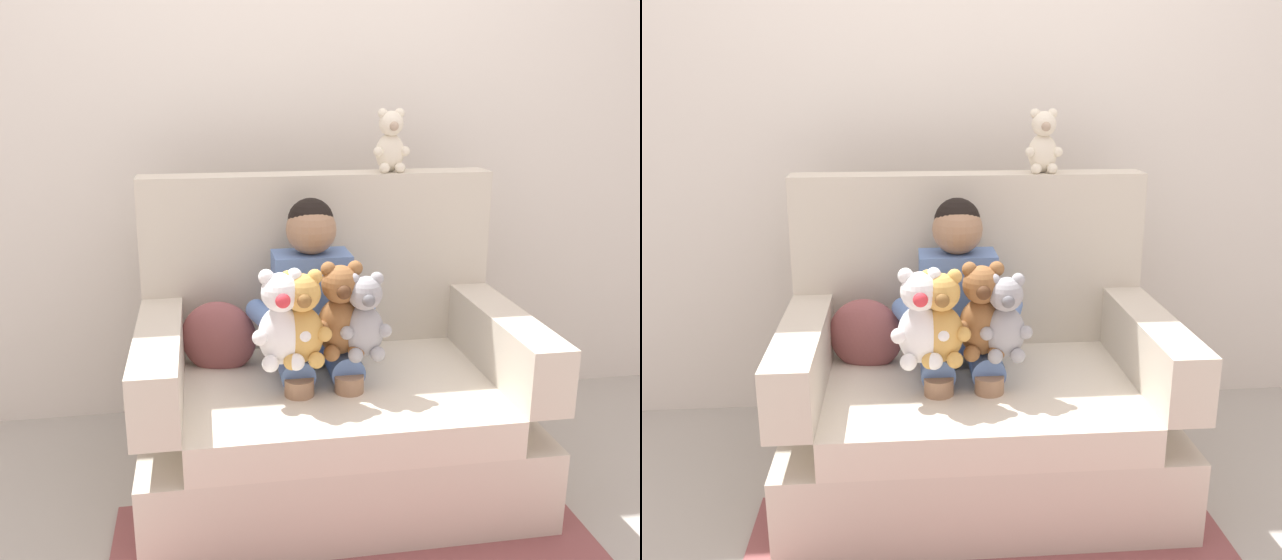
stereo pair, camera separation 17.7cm
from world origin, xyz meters
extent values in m
plane|color=#ADA89E|center=(0.00, 0.00, 0.00)|extent=(8.00, 8.00, 0.00)
cube|color=silver|center=(0.00, 0.73, 1.30)|extent=(6.00, 0.10, 2.60)
cube|color=beige|center=(0.00, 0.00, 0.14)|extent=(1.27, 0.85, 0.29)
cube|color=beige|center=(0.00, -0.07, 0.35)|extent=(0.99, 0.71, 0.12)
cube|color=beige|center=(0.00, 0.36, 0.72)|extent=(1.27, 0.14, 0.63)
cube|color=beige|center=(-0.57, -0.07, 0.51)|extent=(0.14, 0.71, 0.21)
cube|color=beige|center=(0.57, -0.07, 0.51)|extent=(0.14, 0.71, 0.21)
cube|color=#597AB7|center=(-0.06, 0.13, 0.63)|extent=(0.26, 0.16, 0.34)
sphere|color=#9E7556|center=(-0.06, 0.13, 0.88)|extent=(0.17, 0.17, 0.17)
sphere|color=black|center=(-0.06, 0.14, 0.91)|extent=(0.16, 0.16, 0.16)
cylinder|color=#597AB7|center=(-0.14, 0.00, 0.46)|extent=(0.11, 0.26, 0.11)
cylinder|color=#9E7556|center=(-0.14, -0.13, 0.31)|extent=(0.09, 0.09, 0.30)
cylinder|color=#597AB7|center=(0.02, 0.00, 0.46)|extent=(0.11, 0.26, 0.11)
cylinder|color=#9E7556|center=(0.02, -0.13, 0.31)|extent=(0.09, 0.09, 0.30)
cylinder|color=#597AB7|center=(-0.22, 0.01, 0.61)|extent=(0.13, 0.27, 0.07)
cylinder|color=#597AB7|center=(0.10, 0.01, 0.61)|extent=(0.13, 0.27, 0.07)
ellipsoid|color=white|center=(-0.19, -0.13, 0.61)|extent=(0.14, 0.12, 0.19)
sphere|color=white|center=(-0.19, -0.14, 0.75)|extent=(0.12, 0.12, 0.12)
sphere|color=#DB333D|center=(-0.19, -0.20, 0.74)|extent=(0.05, 0.05, 0.05)
sphere|color=white|center=(-0.23, -0.14, 0.80)|extent=(0.05, 0.05, 0.05)
sphere|color=white|center=(-0.26, -0.17, 0.62)|extent=(0.05, 0.05, 0.05)
sphere|color=white|center=(-0.23, -0.18, 0.54)|extent=(0.05, 0.05, 0.05)
sphere|color=white|center=(-0.15, -0.14, 0.80)|extent=(0.05, 0.05, 0.05)
sphere|color=white|center=(-0.13, -0.17, 0.62)|extent=(0.05, 0.05, 0.05)
sphere|color=white|center=(-0.15, -0.18, 0.54)|extent=(0.05, 0.05, 0.05)
ellipsoid|color=gold|center=(-0.13, -0.13, 0.61)|extent=(0.14, 0.12, 0.18)
sphere|color=gold|center=(-0.13, -0.14, 0.75)|extent=(0.12, 0.12, 0.12)
sphere|color=brown|center=(-0.13, -0.19, 0.74)|extent=(0.04, 0.04, 0.04)
sphere|color=gold|center=(-0.17, -0.13, 0.79)|extent=(0.05, 0.05, 0.05)
sphere|color=gold|center=(-0.19, -0.16, 0.62)|extent=(0.05, 0.05, 0.05)
sphere|color=gold|center=(-0.17, -0.18, 0.54)|extent=(0.05, 0.05, 0.05)
sphere|color=gold|center=(-0.09, -0.13, 0.79)|extent=(0.05, 0.05, 0.05)
sphere|color=gold|center=(-0.06, -0.16, 0.62)|extent=(0.05, 0.05, 0.05)
sphere|color=gold|center=(-0.09, -0.18, 0.54)|extent=(0.05, 0.05, 0.05)
ellipsoid|color=#9E9EA3|center=(0.07, -0.11, 0.60)|extent=(0.13, 0.11, 0.17)
sphere|color=#9E9EA3|center=(0.07, -0.12, 0.73)|extent=(0.11, 0.11, 0.11)
sphere|color=slate|center=(0.07, -0.17, 0.72)|extent=(0.04, 0.04, 0.04)
sphere|color=#9E9EA3|center=(0.03, -0.11, 0.77)|extent=(0.04, 0.04, 0.04)
sphere|color=#9E9EA3|center=(0.01, -0.14, 0.61)|extent=(0.04, 0.04, 0.04)
sphere|color=#9E9EA3|center=(0.04, -0.16, 0.54)|extent=(0.05, 0.05, 0.05)
sphere|color=#9E9EA3|center=(0.11, -0.11, 0.77)|extent=(0.04, 0.04, 0.04)
sphere|color=#9E9EA3|center=(0.13, -0.14, 0.61)|extent=(0.04, 0.04, 0.04)
sphere|color=#9E9EA3|center=(0.11, -0.16, 0.54)|extent=(0.05, 0.05, 0.05)
ellipsoid|color=brown|center=(0.00, -0.08, 0.61)|extent=(0.14, 0.12, 0.19)
sphere|color=brown|center=(0.00, -0.09, 0.75)|extent=(0.12, 0.12, 0.12)
sphere|color=#4C2D19|center=(0.00, -0.14, 0.74)|extent=(0.05, 0.05, 0.05)
sphere|color=brown|center=(-0.04, -0.08, 0.80)|extent=(0.05, 0.05, 0.05)
sphere|color=brown|center=(-0.06, -0.11, 0.62)|extent=(0.05, 0.05, 0.05)
sphere|color=brown|center=(-0.03, -0.13, 0.54)|extent=(0.05, 0.05, 0.05)
sphere|color=brown|center=(0.05, -0.08, 0.80)|extent=(0.05, 0.05, 0.05)
sphere|color=brown|center=(0.07, -0.11, 0.62)|extent=(0.05, 0.05, 0.05)
sphere|color=brown|center=(0.04, -0.13, 0.54)|extent=(0.05, 0.05, 0.05)
ellipsoid|color=silver|center=(0.27, 0.36, 1.11)|extent=(0.10, 0.09, 0.14)
sphere|color=silver|center=(0.27, 0.35, 1.21)|extent=(0.09, 0.09, 0.09)
sphere|color=tan|center=(0.27, 0.31, 1.21)|extent=(0.03, 0.03, 0.03)
sphere|color=silver|center=(0.24, 0.35, 1.25)|extent=(0.04, 0.04, 0.04)
sphere|color=silver|center=(0.22, 0.33, 1.11)|extent=(0.04, 0.04, 0.04)
sphere|color=silver|center=(0.24, 0.32, 1.06)|extent=(0.04, 0.04, 0.04)
sphere|color=silver|center=(0.30, 0.35, 1.25)|extent=(0.04, 0.04, 0.04)
sphere|color=silver|center=(0.32, 0.33, 1.11)|extent=(0.04, 0.04, 0.04)
sphere|color=silver|center=(0.30, 0.32, 1.06)|extent=(0.04, 0.04, 0.04)
ellipsoid|color=#8C4C4C|center=(-0.38, 0.16, 0.51)|extent=(0.28, 0.17, 0.26)
camera|label=1|loc=(-0.42, -2.18, 1.37)|focal=40.08mm
camera|label=2|loc=(-0.24, -2.20, 1.37)|focal=40.08mm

